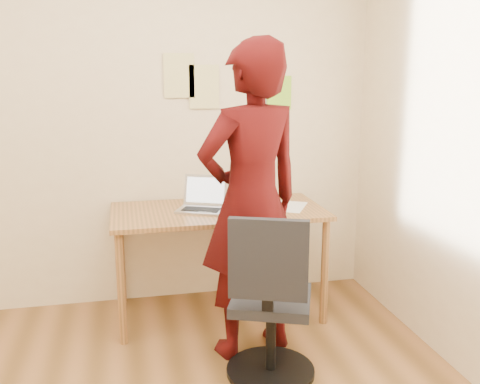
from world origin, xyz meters
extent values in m
cube|color=beige|center=(0.00, 1.77, 1.35)|extent=(3.50, 0.04, 2.70)
cube|color=#A06A37|center=(0.58, 1.38, 0.72)|extent=(1.40, 0.70, 0.03)
cylinder|color=#A06A37|center=(-0.07, 1.08, 0.35)|extent=(0.05, 0.05, 0.71)
cylinder|color=#A06A37|center=(1.23, 1.08, 0.35)|extent=(0.05, 0.05, 0.71)
cylinder|color=#A06A37|center=(-0.07, 1.68, 0.35)|extent=(0.05, 0.05, 0.71)
cylinder|color=#A06A37|center=(1.23, 1.68, 0.35)|extent=(0.05, 0.05, 0.71)
cube|color=#ABABB2|center=(0.46, 1.36, 0.75)|extent=(0.36, 0.31, 0.01)
cube|color=black|center=(0.46, 1.36, 0.76)|extent=(0.27, 0.21, 0.00)
cube|color=#ABABB2|center=(0.51, 1.47, 0.85)|extent=(0.30, 0.18, 0.20)
cube|color=white|center=(0.51, 1.47, 0.85)|extent=(0.26, 0.15, 0.16)
cube|color=white|center=(1.06, 1.35, 0.74)|extent=(0.34, 0.38, 0.00)
cube|color=black|center=(0.70, 1.17, 0.74)|extent=(0.08, 0.14, 0.01)
cube|color=#3F4C59|center=(0.70, 1.17, 0.75)|extent=(0.07, 0.11, 0.00)
cube|color=#DED385|center=(0.38, 1.74, 1.61)|extent=(0.21, 0.00, 0.30)
cube|color=#DED385|center=(0.55, 1.74, 1.53)|extent=(0.21, 0.00, 0.30)
cube|color=#8CD32F|center=(1.10, 1.74, 1.48)|extent=(0.18, 0.00, 0.24)
cube|color=black|center=(0.72, 0.57, 0.43)|extent=(0.54, 0.54, 0.06)
cube|color=black|center=(0.65, 0.38, 0.73)|extent=(0.39, 0.19, 0.41)
cube|color=black|center=(0.65, 0.39, 0.52)|extent=(0.07, 0.06, 0.11)
cylinder|color=black|center=(0.72, 0.57, 0.21)|extent=(0.06, 0.06, 0.41)
cylinder|color=black|center=(0.72, 0.57, 0.01)|extent=(0.49, 0.49, 0.03)
imported|color=#360707|center=(0.68, 0.85, 0.91)|extent=(0.76, 0.62, 1.82)
camera|label=1|loc=(-0.02, -2.01, 1.63)|focal=40.00mm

